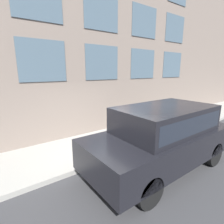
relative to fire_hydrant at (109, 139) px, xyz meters
The scene contains 6 objects.
ground_plane 0.85m from the fire_hydrant, 155.20° to the left, with size 80.00×80.00×0.00m, color #38383A.
sidewalk 0.80m from the fire_hydrant, 25.41° to the left, with size 2.47×60.00×0.14m.
building_facade 5.31m from the fire_hydrant, ahead, with size 0.33×40.00×10.82m.
fire_hydrant is the anchor object (origin of this frame).
person 0.66m from the fire_hydrant, 73.60° to the right, with size 0.35×0.23×1.45m.
parked_truck_charcoal_near 2.00m from the fire_hydrant, 159.31° to the right, with size 1.97×4.71×1.89m.
Camera 1 is at (-4.17, 3.09, 2.87)m, focal length 28.00 mm.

